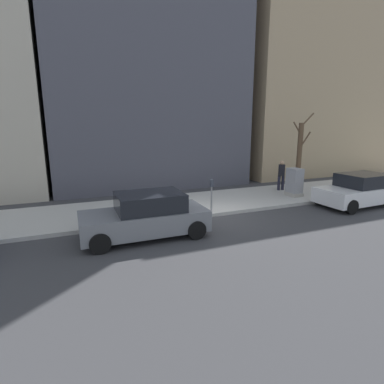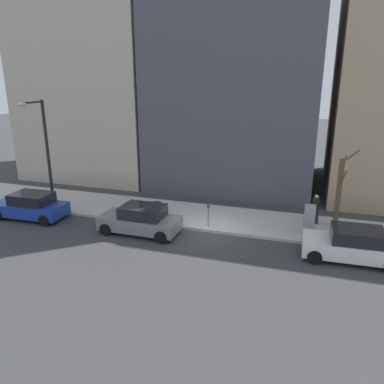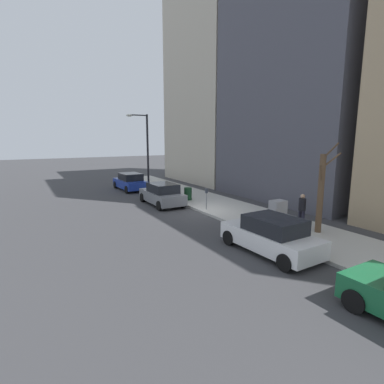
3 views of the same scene
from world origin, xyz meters
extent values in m
plane|color=#38383A|center=(0.00, 0.00, 0.00)|extent=(120.00, 120.00, 0.00)
cube|color=#B2AFA8|center=(2.00, 0.00, 0.07)|extent=(4.00, 36.00, 0.15)
cube|color=white|center=(-1.01, -7.11, 0.57)|extent=(1.93, 4.25, 0.70)
cube|color=black|center=(-1.01, -7.31, 1.22)|extent=(1.67, 2.25, 0.60)
cylinder|color=black|center=(-1.91, -5.58, 0.32)|extent=(0.24, 0.65, 0.64)
cylinder|color=black|center=(-0.21, -5.53, 0.32)|extent=(0.24, 0.65, 0.64)
cylinder|color=black|center=(-0.11, -8.63, 0.32)|extent=(0.24, 0.65, 0.64)
cube|color=slate|center=(-1.13, 3.22, 0.57)|extent=(1.83, 4.21, 0.70)
cube|color=black|center=(-1.13, 3.02, 1.22)|extent=(1.62, 2.21, 0.60)
cylinder|color=black|center=(-1.96, 4.78, 0.32)|extent=(0.23, 0.64, 0.64)
cylinder|color=black|center=(-0.26, 4.77, 0.32)|extent=(0.23, 0.64, 0.64)
cylinder|color=black|center=(-1.99, 1.68, 0.32)|extent=(0.23, 0.64, 0.64)
cylinder|color=black|center=(-0.29, 1.67, 0.32)|extent=(0.23, 0.64, 0.64)
cube|color=#1E389E|center=(-1.09, 10.24, 0.57)|extent=(1.94, 4.26, 0.70)
cube|color=black|center=(-1.08, 10.04, 1.22)|extent=(1.67, 2.25, 0.60)
cylinder|color=black|center=(-0.29, 11.82, 0.32)|extent=(0.24, 0.65, 0.64)
cylinder|color=black|center=(-1.89, 8.67, 0.32)|extent=(0.24, 0.65, 0.64)
cylinder|color=black|center=(-0.19, 8.72, 0.32)|extent=(0.24, 0.65, 0.64)
cylinder|color=slate|center=(0.45, -0.07, 0.68)|extent=(0.07, 0.07, 1.05)
cube|color=#2D333D|center=(0.45, -0.07, 1.35)|extent=(0.14, 0.10, 0.30)
cube|color=#A8A399|center=(1.30, -5.25, 0.24)|extent=(0.83, 0.61, 0.18)
cube|color=#939399|center=(1.30, -5.25, 0.96)|extent=(0.75, 0.55, 1.25)
cylinder|color=black|center=(0.55, 9.90, 3.40)|extent=(0.18, 0.18, 6.50)
cylinder|color=black|center=(-0.25, 9.90, 6.55)|extent=(1.60, 0.10, 0.10)
ellipsoid|color=beige|center=(-1.05, 9.90, 6.50)|extent=(0.56, 0.32, 0.20)
cylinder|color=brown|center=(2.60, -6.61, 2.01)|extent=(0.28, 0.28, 3.71)
cylinder|color=brown|center=(2.57, -6.98, 4.03)|extent=(0.13, 0.80, 0.77)
cylinder|color=brown|center=(3.06, -6.73, 3.57)|extent=(0.96, 0.34, 0.73)
cylinder|color=brown|center=(2.36, -6.72, 2.92)|extent=(0.54, 0.30, 0.97)
cylinder|color=#14381E|center=(0.90, 3.12, 0.60)|extent=(0.56, 0.56, 0.90)
cylinder|color=#1E1E2D|center=(2.72, -5.42, 0.56)|extent=(0.16, 0.16, 0.82)
cylinder|color=#1E1E2D|center=(2.67, -5.65, 0.56)|extent=(0.16, 0.16, 0.82)
cylinder|color=black|center=(2.70, -5.54, 1.28)|extent=(0.36, 0.36, 0.62)
sphere|color=tan|center=(2.70, -5.54, 1.70)|extent=(0.22, 0.22, 0.22)
cube|color=#4C4C56|center=(11.29, 0.50, 11.57)|extent=(11.59, 11.59, 23.13)
cube|color=#BCB29E|center=(10.77, 11.77, 9.72)|extent=(10.55, 10.55, 19.44)
camera|label=1|loc=(-10.68, 5.45, 3.74)|focal=28.00mm
camera|label=2|loc=(-17.71, -4.98, 7.93)|focal=35.00mm
camera|label=3|loc=(-9.50, -15.55, 4.58)|focal=28.00mm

